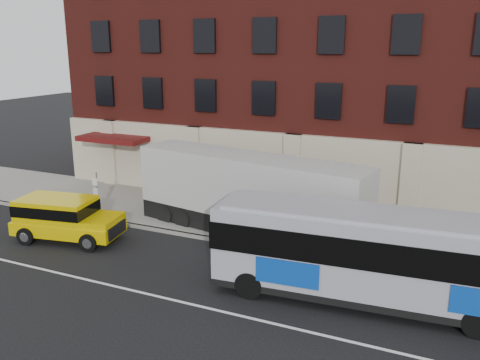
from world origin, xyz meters
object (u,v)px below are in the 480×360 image
at_px(sign_pole, 97,193).
at_px(city_bus, 389,256).
at_px(yellow_suv, 63,216).
at_px(shipping_container, 249,196).

distance_m(sign_pole, city_bus, 15.07).
relative_size(sign_pole, city_bus, 0.20).
relative_size(yellow_suv, shipping_container, 0.45).
distance_m(sign_pole, shipping_container, 7.95).
relative_size(sign_pole, shipping_container, 0.21).
xyz_separation_m(sign_pole, yellow_suv, (0.33, -2.78, -0.33)).
bearing_deg(yellow_suv, shipping_container, 28.27).
bearing_deg(city_bus, sign_pole, 168.85).
xyz_separation_m(yellow_suv, shipping_container, (7.50, 4.04, 0.76)).
height_order(yellow_suv, shipping_container, shipping_container).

